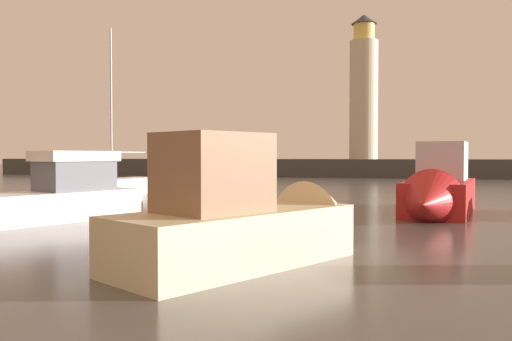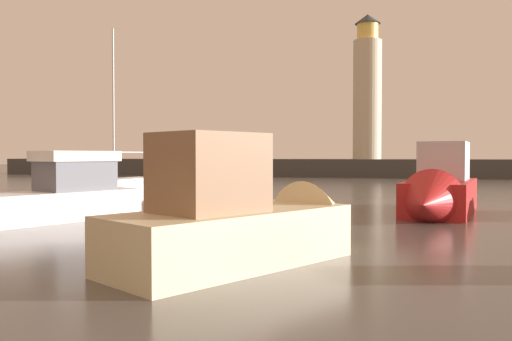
{
  "view_description": "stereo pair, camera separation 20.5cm",
  "coord_description": "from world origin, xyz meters",
  "px_view_note": "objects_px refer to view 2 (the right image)",
  "views": [
    {
      "loc": [
        5.07,
        -2.04,
        2.62
      ],
      "look_at": [
        -0.23,
        19.18,
        2.01
      ],
      "focal_mm": 37.08,
      "sensor_mm": 36.0,
      "label": 1
    },
    {
      "loc": [
        5.27,
        -1.98,
        2.62
      ],
      "look_at": [
        -0.23,
        19.18,
        2.01
      ],
      "focal_mm": 37.08,
      "sensor_mm": 36.0,
      "label": 2
    }
  ],
  "objects_px": {
    "motorboat_1": "(438,190)",
    "mooring_buoy": "(68,198)",
    "sailboat_moored": "(121,186)",
    "lighthouse": "(367,91)",
    "motorboat_0": "(31,199)",
    "motorboat_2": "(262,221)"
  },
  "relations": [
    {
      "from": "sailboat_moored",
      "to": "lighthouse",
      "type": "bearing_deg",
      "value": 67.93
    },
    {
      "from": "lighthouse",
      "to": "sailboat_moored",
      "type": "bearing_deg",
      "value": -112.07
    },
    {
      "from": "motorboat_0",
      "to": "sailboat_moored",
      "type": "height_order",
      "value": "sailboat_moored"
    },
    {
      "from": "lighthouse",
      "to": "motorboat_1",
      "type": "height_order",
      "value": "lighthouse"
    },
    {
      "from": "motorboat_1",
      "to": "sailboat_moored",
      "type": "relative_size",
      "value": 0.86
    },
    {
      "from": "lighthouse",
      "to": "motorboat_1",
      "type": "bearing_deg",
      "value": -83.21
    },
    {
      "from": "lighthouse",
      "to": "mooring_buoy",
      "type": "bearing_deg",
      "value": -107.53
    },
    {
      "from": "motorboat_0",
      "to": "mooring_buoy",
      "type": "height_order",
      "value": "motorboat_0"
    },
    {
      "from": "motorboat_0",
      "to": "mooring_buoy",
      "type": "xyz_separation_m",
      "value": [
        -3.07,
        6.93,
        -0.54
      ]
    },
    {
      "from": "motorboat_0",
      "to": "mooring_buoy",
      "type": "relative_size",
      "value": 11.76
    },
    {
      "from": "motorboat_0",
      "to": "motorboat_1",
      "type": "distance_m",
      "value": 17.07
    },
    {
      "from": "motorboat_1",
      "to": "mooring_buoy",
      "type": "distance_m",
      "value": 18.74
    },
    {
      "from": "mooring_buoy",
      "to": "motorboat_0",
      "type": "bearing_deg",
      "value": -66.12
    },
    {
      "from": "mooring_buoy",
      "to": "motorboat_2",
      "type": "bearing_deg",
      "value": -40.86
    },
    {
      "from": "lighthouse",
      "to": "motorboat_0",
      "type": "height_order",
      "value": "lighthouse"
    },
    {
      "from": "motorboat_0",
      "to": "motorboat_1",
      "type": "xyz_separation_m",
      "value": [
        15.66,
        6.8,
        0.17
      ]
    },
    {
      "from": "motorboat_1",
      "to": "mooring_buoy",
      "type": "height_order",
      "value": "motorboat_1"
    },
    {
      "from": "motorboat_0",
      "to": "motorboat_2",
      "type": "bearing_deg",
      "value": -24.64
    },
    {
      "from": "motorboat_1",
      "to": "sailboat_moored",
      "type": "height_order",
      "value": "sailboat_moored"
    },
    {
      "from": "motorboat_1",
      "to": "lighthouse",
      "type": "bearing_deg",
      "value": 96.79
    },
    {
      "from": "motorboat_2",
      "to": "mooring_buoy",
      "type": "xyz_separation_m",
      "value": [
        -13.58,
        11.75,
        -0.59
      ]
    },
    {
      "from": "sailboat_moored",
      "to": "mooring_buoy",
      "type": "bearing_deg",
      "value": -82.91
    }
  ]
}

